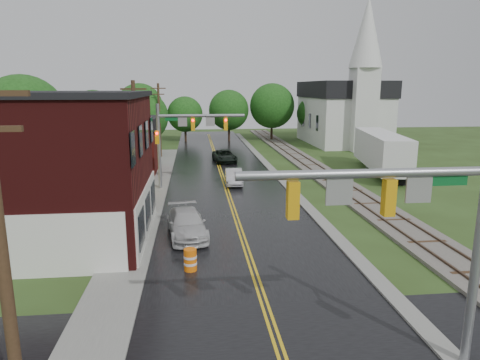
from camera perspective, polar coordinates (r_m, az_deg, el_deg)
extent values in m
cube|color=black|center=(40.06, -2.21, -0.02)|extent=(10.00, 90.00, 0.02)
cube|color=gray|center=(45.59, 4.13, 1.46)|extent=(0.80, 70.00, 0.12)
cube|color=gray|center=(35.28, -11.74, -1.97)|extent=(2.40, 50.00, 0.12)
cube|color=#420E0E|center=(26.38, -27.95, 0.96)|extent=(14.00, 10.00, 8.00)
cube|color=silver|center=(25.21, -12.29, -4.18)|extent=(0.10, 9.50, 3.00)
cube|color=black|center=(25.99, -28.88, 9.96)|extent=(14.30, 10.30, 0.30)
cube|color=tan|center=(36.42, -19.35, 3.17)|extent=(8.00, 7.00, 6.40)
cube|color=#3F0F0C|center=(45.11, -15.50, 3.77)|extent=(7.00, 6.00, 4.40)
cube|color=silver|center=(68.13, 13.41, 7.71)|extent=(10.00, 16.00, 7.00)
cube|color=black|center=(67.95, 13.61, 11.66)|extent=(10.40, 16.40, 2.40)
cube|color=silver|center=(60.54, 16.03, 8.94)|extent=(3.20, 3.20, 11.00)
cone|color=silver|center=(60.87, 16.61, 18.36)|extent=(4.40, 4.40, 9.00)
cube|color=#59544C|center=(46.61, 9.71, 1.68)|extent=(3.20, 80.00, 0.20)
cube|color=#4C3828|center=(46.39, 8.86, 1.84)|extent=(0.10, 80.00, 0.12)
cube|color=#4C3828|center=(46.78, 10.57, 1.86)|extent=(0.10, 80.00, 0.12)
cylinder|color=gray|center=(14.65, 29.05, -8.95)|extent=(0.28, 0.28, 7.20)
cylinder|color=gray|center=(12.22, 16.39, 0.84)|extent=(7.20, 0.26, 0.26)
cube|color=orange|center=(12.66, 19.22, -2.21)|extent=(0.32, 0.30, 1.05)
cube|color=orange|center=(11.76, 7.06, -2.69)|extent=(0.32, 0.30, 1.05)
cube|color=gray|center=(13.01, 22.72, -1.21)|extent=(0.75, 0.06, 0.75)
cube|color=gray|center=(12.07, 13.09, -1.55)|extent=(0.75, 0.06, 0.75)
cube|color=#0C5926|center=(13.32, 25.53, -0.06)|extent=(1.40, 0.04, 0.30)
cylinder|color=gray|center=(36.51, -10.75, 4.31)|extent=(0.28, 0.28, 7.20)
cylinder|color=gray|center=(36.14, -5.16, 8.54)|extent=(7.20, 0.26, 0.26)
cube|color=orange|center=(36.18, -6.29, 7.41)|extent=(0.32, 0.30, 1.05)
cube|color=orange|center=(36.28, -1.92, 7.49)|extent=(0.32, 0.30, 1.05)
cube|color=gray|center=(36.18, -7.67, 7.69)|extent=(0.75, 0.06, 0.75)
cube|color=gray|center=(36.19, -3.99, 7.77)|extent=(0.75, 0.06, 0.75)
cube|color=#0C5926|center=(36.19, -8.84, 8.05)|extent=(1.40, 0.04, 0.30)
sphere|color=#FF0C0C|center=(35.98, -6.30, 7.91)|extent=(0.20, 0.20, 0.20)
cylinder|color=#382616|center=(10.74, -28.89, -11.31)|extent=(0.28, 0.28, 9.00)
cylinder|color=#382616|center=(31.59, -13.68, 4.61)|extent=(0.28, 0.28, 9.00)
cube|color=#382616|center=(31.33, -14.05, 11.69)|extent=(1.80, 0.12, 0.12)
cube|color=#382616|center=(31.34, -13.98, 10.41)|extent=(1.40, 0.12, 0.12)
cylinder|color=#382616|center=(53.37, -10.69, 7.73)|extent=(0.28, 0.28, 9.00)
cube|color=#382616|center=(53.22, -10.86, 11.92)|extent=(1.80, 0.12, 0.12)
cube|color=#382616|center=(53.22, -10.83, 11.17)|extent=(1.40, 0.12, 0.12)
cylinder|color=black|center=(44.35, -26.33, 2.16)|extent=(0.36, 0.36, 3.42)
sphere|color=#173F12|center=(43.91, -26.85, 7.53)|extent=(7.60, 7.60, 7.60)
sphere|color=#173F12|center=(43.37, -26.20, 6.66)|extent=(5.32, 5.32, 5.32)
cylinder|color=black|center=(50.86, -19.01, 3.49)|extent=(0.36, 0.36, 2.70)
sphere|color=#173F12|center=(50.50, -19.28, 7.19)|extent=(6.00, 6.00, 6.00)
sphere|color=#173F12|center=(50.02, -18.66, 6.59)|extent=(4.20, 4.20, 4.20)
cylinder|color=black|center=(55.87, -12.67, 4.69)|extent=(0.36, 0.36, 2.88)
sphere|color=#173F12|center=(55.53, -12.84, 8.29)|extent=(6.40, 6.40, 6.40)
sphere|color=#173F12|center=(55.11, -12.23, 7.70)|extent=(4.48, 4.48, 4.48)
imported|color=black|center=(49.53, -2.08, 3.17)|extent=(2.85, 5.26, 1.40)
imported|color=silver|center=(38.18, -0.83, 0.43)|extent=(1.63, 4.23, 1.37)
imported|color=silver|center=(25.18, -7.12, -5.83)|extent=(2.70, 5.32, 1.48)
cube|color=black|center=(40.99, 20.87, 0.03)|extent=(2.30, 1.57, 0.80)
cylinder|color=gray|center=(48.25, 16.54, 2.07)|extent=(0.16, 0.16, 0.80)
cube|color=silver|center=(44.99, 18.28, 3.87)|extent=(5.15, 13.35, 3.26)
cylinder|color=orange|center=(20.66, -6.64, -10.53)|extent=(0.74, 0.74, 1.08)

